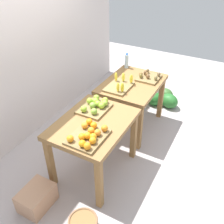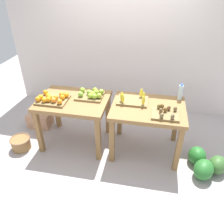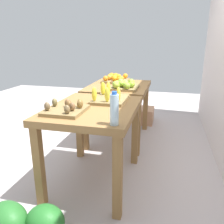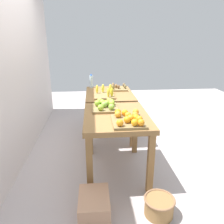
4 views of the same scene
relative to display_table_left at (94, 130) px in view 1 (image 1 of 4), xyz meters
name	(u,v)px [view 1 (image 1 of 4)]	position (x,y,z in m)	size (l,w,h in m)	color
ground_plane	(115,144)	(0.56, 0.00, -0.68)	(8.00, 8.00, 0.00)	#B2A7A7
back_wall	(30,33)	(0.56, 1.35, 0.82)	(4.40, 0.12, 3.00)	silver
display_table_left	(94,130)	(0.00, 0.00, 0.00)	(1.04, 0.80, 0.80)	olive
display_table_right	(132,89)	(1.12, 0.00, 0.00)	(1.04, 0.80, 0.80)	olive
orange_bin	(88,135)	(-0.28, -0.11, 0.16)	(0.45, 0.36, 0.11)	olive
apple_bin	(95,106)	(0.25, 0.12, 0.16)	(0.42, 0.34, 0.11)	olive
banana_crate	(120,85)	(0.89, 0.09, 0.16)	(0.44, 0.32, 0.17)	olive
kiwi_bin	(148,77)	(1.35, -0.17, 0.15)	(0.36, 0.32, 0.10)	olive
water_bottle	(127,61)	(1.56, 0.31, 0.24)	(0.06, 0.06, 0.25)	silver
watermelon_pile	(163,98)	(1.99, -0.27, -0.55)	(0.56, 0.63, 0.26)	#36632C
cardboard_produce_box	(37,198)	(-0.80, 0.30, -0.55)	(0.40, 0.30, 0.25)	tan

